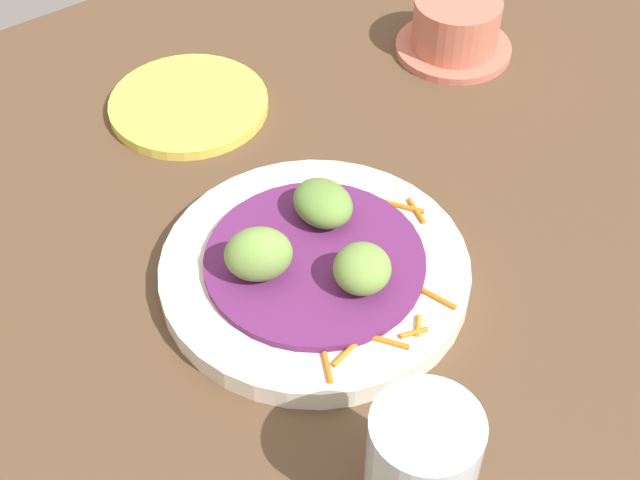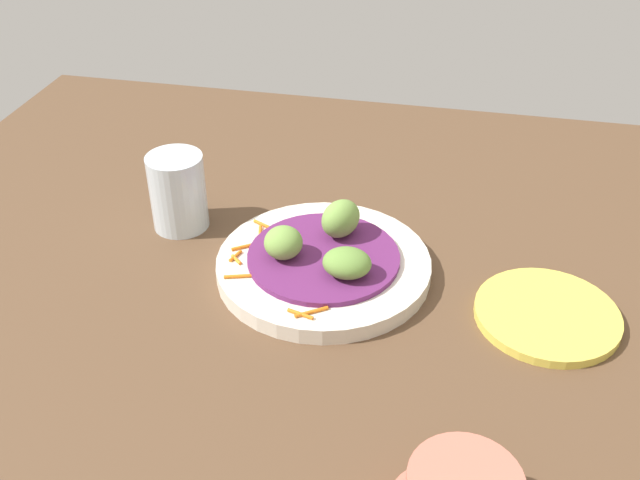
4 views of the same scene
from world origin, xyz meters
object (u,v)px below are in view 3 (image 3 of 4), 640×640
at_px(main_plate, 319,348).
at_px(guac_scoop_back, 337,283).
at_px(guac_scoop_left, 271,309).
at_px(guac_scoop_center, 300,364).
at_px(terracotta_bowl, 192,156).
at_px(guac_scoop_right, 369,338).

height_order(main_plate, guac_scoop_back, guac_scoop_back).
xyz_separation_m(guac_scoop_left, guac_scoop_center, (-0.01, -0.06, -0.00)).
relative_size(main_plate, guac_scoop_center, 6.06).
height_order(guac_scoop_left, terracotta_bowl, guac_scoop_left).
xyz_separation_m(guac_scoop_left, guac_scoop_back, (0.06, -0.01, 0.00)).
distance_m(guac_scoop_center, terracotta_bowl, 0.29).
bearing_deg(terracotta_bowl, guac_scoop_back, -85.17).
xyz_separation_m(guac_scoop_center, guac_scoop_back, (0.07, 0.05, 0.01)).
bearing_deg(terracotta_bowl, guac_scoop_center, -100.14).
relative_size(guac_scoop_center, guac_scoop_back, 0.83).
distance_m(main_plate, guac_scoop_center, 0.06).
xyz_separation_m(guac_scoop_back, terracotta_bowl, (-0.02, 0.23, -0.02)).
height_order(guac_scoop_center, terracotta_bowl, same).
relative_size(guac_scoop_center, terracotta_bowl, 0.35).
bearing_deg(guac_scoop_left, guac_scoop_back, -8.51).
xyz_separation_m(guac_scoop_center, terracotta_bowl, (0.05, 0.29, -0.01)).
bearing_deg(guac_scoop_left, guac_scoop_center, -98.51).
relative_size(main_plate, guac_scoop_right, 5.34).
bearing_deg(guac_scoop_right, guac_scoop_center, 171.49).
bearing_deg(guac_scoop_left, main_plate, -53.51).
bearing_deg(guac_scoop_right, guac_scoop_back, 81.49).
relative_size(guac_scoop_left, guac_scoop_back, 0.93).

